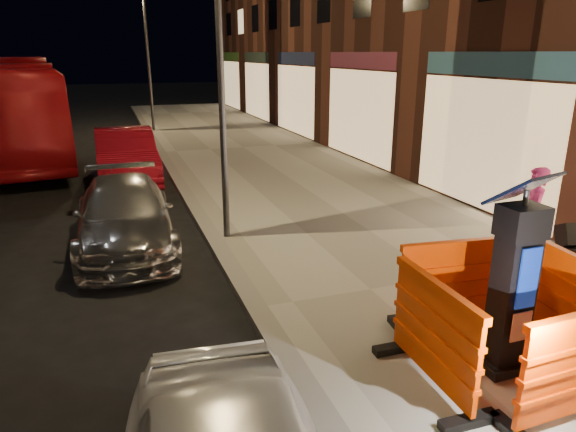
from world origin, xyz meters
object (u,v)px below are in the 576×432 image
object	(u,v)px
car_red	(128,181)
car_silver	(128,246)
barrier_back	(454,285)
barrier_bldgside	(575,306)
man	(531,218)
barrier_kerbside	(434,335)
bus_doubledecker	(18,156)
parking_kiosk	(514,281)

from	to	relation	value
car_red	car_silver	bearing A→B (deg)	-93.79
barrier_back	barrier_bldgside	world-z (taller)	same
car_red	man	distance (m)	10.80
barrier_kerbside	car_silver	size ratio (longest dim) A/B	0.36
barrier_back	barrier_bldgside	bearing A→B (deg)	-38.74
barrier_bldgside	bus_doubledecker	size ratio (longest dim) A/B	0.12
bus_doubledecker	man	xyz separation A→B (m)	(9.41, -14.14, 0.99)
barrier_back	barrier_bldgside	distance (m)	1.34
barrier_kerbside	barrier_bldgside	bearing A→B (deg)	-88.74
bus_doubledecker	parking_kiosk	bearing A→B (deg)	-74.70
barrier_bldgside	bus_doubledecker	bearing A→B (deg)	31.36
barrier_kerbside	car_red	distance (m)	11.51
car_red	bus_doubledecker	size ratio (longest dim) A/B	0.37
car_silver	barrier_bldgside	bearing A→B (deg)	-49.35
barrier_bldgside	man	bearing A→B (deg)	-27.63
parking_kiosk	car_silver	bearing A→B (deg)	126.57
barrier_kerbside	man	size ratio (longest dim) A/B	0.90
car_silver	man	xyz separation A→B (m)	(6.16, -3.58, 0.99)
parking_kiosk	car_silver	size ratio (longest dim) A/B	0.50
barrier_bldgside	car_silver	bearing A→B (deg)	44.67
barrier_kerbside	bus_doubledecker	distance (m)	17.44
barrier_back	barrier_kerbside	xyz separation A→B (m)	(-0.95, -0.95, 0.00)
barrier_back	man	xyz separation A→B (m)	(2.37, 1.24, 0.25)
parking_kiosk	barrier_kerbside	xyz separation A→B (m)	(-0.95, 0.00, -0.47)
parking_kiosk	car_red	xyz separation A→B (m)	(-3.52, 11.19, -1.21)
parking_kiosk	barrier_bldgside	xyz separation A→B (m)	(0.95, 0.00, -0.47)
barrier_kerbside	barrier_bldgside	distance (m)	1.90
barrier_bldgside	car_red	bearing A→B (deg)	27.03
barrier_back	car_red	xyz separation A→B (m)	(-3.52, 10.24, -0.74)
car_silver	bus_doubledecker	size ratio (longest dim) A/B	0.35
barrier_kerbside	car_silver	world-z (taller)	barrier_kerbside
barrier_bldgside	barrier_kerbside	bearing A→B (deg)	95.26
car_silver	man	distance (m)	7.19
car_red	bus_doubledecker	xyz separation A→B (m)	(-3.53, 5.14, 0.00)
barrier_kerbside	barrier_bldgside	world-z (taller)	same
car_silver	barrier_kerbside	bearing A→B (deg)	-62.54
barrier_back	bus_doubledecker	bearing A→B (deg)	120.88
barrier_back	car_silver	bearing A→B (deg)	134.45
car_silver	man	size ratio (longest dim) A/B	2.54
barrier_kerbside	car_red	xyz separation A→B (m)	(-2.57, 11.19, -0.74)
car_red	man	bearing A→B (deg)	-57.77
barrier_back	bus_doubledecker	world-z (taller)	bus_doubledecker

